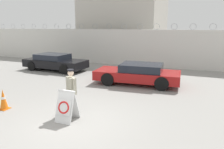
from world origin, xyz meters
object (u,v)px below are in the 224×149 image
at_px(parked_car_rear_sedan, 138,74).
at_px(barricade_sign, 66,106).
at_px(security_guard, 71,90).
at_px(parked_car_front_coupe, 55,62).
at_px(traffic_cone_near, 3,99).

bearing_deg(parked_car_rear_sedan, barricade_sign, 75.93).
distance_m(security_guard, parked_car_front_coupe, 8.58).
distance_m(traffic_cone_near, parked_car_front_coupe, 7.62).
distance_m(barricade_sign, security_guard, 0.67).
height_order(barricade_sign, parked_car_rear_sedan, parked_car_rear_sedan).
xyz_separation_m(traffic_cone_near, parked_car_rear_sedan, (3.86, 5.58, 0.21)).
height_order(security_guard, traffic_cone_near, security_guard).
relative_size(traffic_cone_near, parked_car_rear_sedan, 0.17).
bearing_deg(parked_car_rear_sedan, parked_car_front_coupe, -16.74).
bearing_deg(traffic_cone_near, parked_car_front_coupe, 111.57).
bearing_deg(parked_car_rear_sedan, security_guard, 73.64).
bearing_deg(barricade_sign, parked_car_front_coupe, 128.35).
relative_size(traffic_cone_near, parked_car_front_coupe, 0.17).
xyz_separation_m(parked_car_front_coupe, parked_car_rear_sedan, (6.66, -1.50, -0.01)).
bearing_deg(traffic_cone_near, parked_car_rear_sedan, 55.34).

